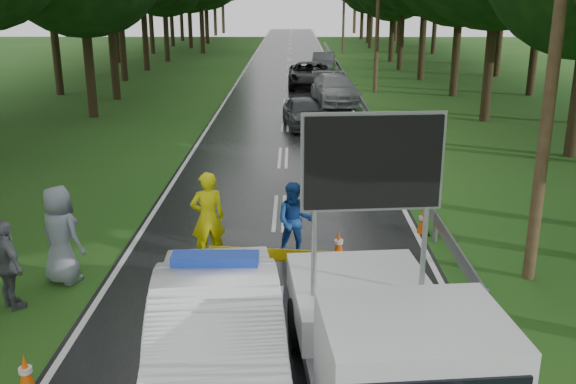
{
  "coord_description": "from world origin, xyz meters",
  "views": [
    {
      "loc": [
        0.36,
        -10.12,
        5.58
      ],
      "look_at": [
        0.24,
        3.72,
        1.3
      ],
      "focal_mm": 40.0,
      "sensor_mm": 36.0,
      "label": 1
    }
  ],
  "objects_px": {
    "civilian": "(295,221)",
    "queue_car_third": "(309,75)",
    "queue_car_second": "(335,89)",
    "queue_car_fourth": "(323,62)",
    "officer": "(208,218)",
    "work_truck": "(387,348)",
    "police_sedan": "(217,316)",
    "queue_car_first": "(303,113)",
    "barrier": "(274,261)"
  },
  "relations": [
    {
      "from": "civilian",
      "to": "queue_car_third",
      "type": "bearing_deg",
      "value": 89.22
    },
    {
      "from": "queue_car_second",
      "to": "queue_car_fourth",
      "type": "xyz_separation_m",
      "value": [
        0.0,
        14.21,
        -0.02
      ]
    },
    {
      "from": "officer",
      "to": "queue_car_second",
      "type": "relative_size",
      "value": 0.39
    },
    {
      "from": "work_truck",
      "to": "queue_car_third",
      "type": "height_order",
      "value": "work_truck"
    },
    {
      "from": "police_sedan",
      "to": "queue_car_first",
      "type": "bearing_deg",
      "value": -101.25
    },
    {
      "from": "barrier",
      "to": "civilian",
      "type": "bearing_deg",
      "value": 85.15
    },
    {
      "from": "police_sedan",
      "to": "queue_car_third",
      "type": "distance_m",
      "value": 31.48
    },
    {
      "from": "police_sedan",
      "to": "queue_car_fourth",
      "type": "xyz_separation_m",
      "value": [
        3.4,
        39.61,
        -0.13
      ]
    },
    {
      "from": "work_truck",
      "to": "queue_car_third",
      "type": "distance_m",
      "value": 32.68
    },
    {
      "from": "queue_car_third",
      "to": "queue_car_first",
      "type": "bearing_deg",
      "value": -92.11
    },
    {
      "from": "work_truck",
      "to": "queue_car_first",
      "type": "distance_m",
      "value": 20.1
    },
    {
      "from": "police_sedan",
      "to": "civilian",
      "type": "relative_size",
      "value": 3.13
    },
    {
      "from": "barrier",
      "to": "officer",
      "type": "distance_m",
      "value": 2.31
    },
    {
      "from": "civilian",
      "to": "police_sedan",
      "type": "bearing_deg",
      "value": -104.3
    },
    {
      "from": "officer",
      "to": "queue_car_second",
      "type": "height_order",
      "value": "officer"
    },
    {
      "from": "civilian",
      "to": "queue_car_fourth",
      "type": "xyz_separation_m",
      "value": [
        2.2,
        35.29,
        -0.13
      ]
    },
    {
      "from": "queue_car_first",
      "to": "queue_car_fourth",
      "type": "distance_m",
      "value": 20.88
    },
    {
      "from": "civilian",
      "to": "queue_car_fourth",
      "type": "relative_size",
      "value": 0.39
    },
    {
      "from": "civilian",
      "to": "queue_car_first",
      "type": "distance_m",
      "value": 14.5
    },
    {
      "from": "queue_car_fourth",
      "to": "civilian",
      "type": "bearing_deg",
      "value": -88.17
    },
    {
      "from": "barrier",
      "to": "queue_car_second",
      "type": "bearing_deg",
      "value": 89.93
    },
    {
      "from": "police_sedan",
      "to": "queue_car_fourth",
      "type": "height_order",
      "value": "police_sedan"
    },
    {
      "from": "officer",
      "to": "queue_car_fourth",
      "type": "height_order",
      "value": "officer"
    },
    {
      "from": "queue_car_first",
      "to": "queue_car_third",
      "type": "height_order",
      "value": "queue_car_third"
    },
    {
      "from": "civilian",
      "to": "queue_car_first",
      "type": "bearing_deg",
      "value": 89.65
    },
    {
      "from": "officer",
      "to": "queue_car_first",
      "type": "distance_m",
      "value": 14.9
    },
    {
      "from": "officer",
      "to": "barrier",
      "type": "bearing_deg",
      "value": 111.85
    },
    {
      "from": "work_truck",
      "to": "civilian",
      "type": "relative_size",
      "value": 3.0
    },
    {
      "from": "queue_car_second",
      "to": "queue_car_third",
      "type": "distance_m",
      "value": 6.13
    },
    {
      "from": "work_truck",
      "to": "barrier",
      "type": "distance_m",
      "value": 3.94
    },
    {
      "from": "work_truck",
      "to": "queue_car_third",
      "type": "xyz_separation_m",
      "value": [
        -0.25,
        32.68,
        -0.3
      ]
    },
    {
      "from": "officer",
      "to": "civilian",
      "type": "relative_size",
      "value": 1.18
    },
    {
      "from": "queue_car_fourth",
      "to": "queue_car_third",
      "type": "bearing_deg",
      "value": -93.24
    },
    {
      "from": "barrier",
      "to": "queue_car_fourth",
      "type": "bearing_deg",
      "value": 92.36
    },
    {
      "from": "queue_car_second",
      "to": "queue_car_fourth",
      "type": "bearing_deg",
      "value": 82.92
    },
    {
      "from": "queue_car_second",
      "to": "civilian",
      "type": "bearing_deg",
      "value": -103.04
    },
    {
      "from": "barrier",
      "to": "officer",
      "type": "bearing_deg",
      "value": 136.0
    },
    {
      "from": "officer",
      "to": "queue_car_fourth",
      "type": "bearing_deg",
      "value": -114.33
    },
    {
      "from": "barrier",
      "to": "civilian",
      "type": "height_order",
      "value": "civilian"
    },
    {
      "from": "queue_car_fourth",
      "to": "queue_car_second",
      "type": "bearing_deg",
      "value": -84.6
    },
    {
      "from": "queue_car_first",
      "to": "queue_car_second",
      "type": "relative_size",
      "value": 0.75
    },
    {
      "from": "queue_car_second",
      "to": "queue_car_third",
      "type": "bearing_deg",
      "value": 94.65
    },
    {
      "from": "barrier",
      "to": "queue_car_second",
      "type": "distance_m",
      "value": 23.23
    },
    {
      "from": "queue_car_second",
      "to": "queue_car_third",
      "type": "height_order",
      "value": "queue_car_third"
    },
    {
      "from": "police_sedan",
      "to": "barrier",
      "type": "relative_size",
      "value": 2.18
    },
    {
      "from": "barrier",
      "to": "queue_car_first",
      "type": "xyz_separation_m",
      "value": [
        0.8,
        16.49,
        -0.12
      ]
    },
    {
      "from": "work_truck",
      "to": "civilian",
      "type": "bearing_deg",
      "value": 96.74
    },
    {
      "from": "police_sedan",
      "to": "officer",
      "type": "distance_m",
      "value": 4.13
    },
    {
      "from": "queue_car_first",
      "to": "queue_car_fourth",
      "type": "relative_size",
      "value": 0.87
    },
    {
      "from": "barrier",
      "to": "queue_car_second",
      "type": "height_order",
      "value": "queue_car_second"
    }
  ]
}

